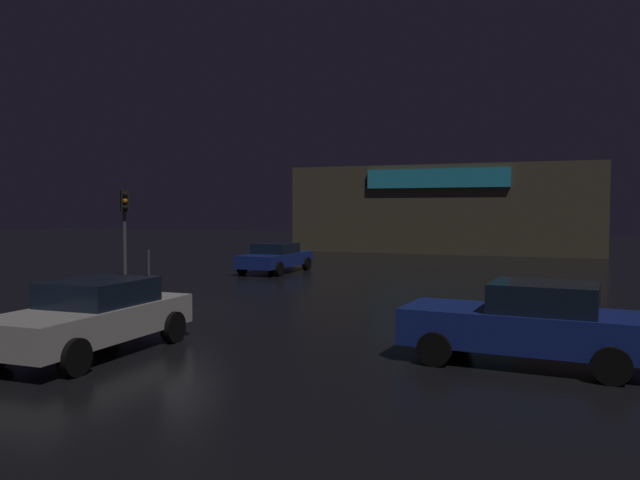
% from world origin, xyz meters
% --- Properties ---
extents(ground_plane, '(120.00, 120.00, 0.00)m').
position_xyz_m(ground_plane, '(0.00, 0.00, 0.00)').
color(ground_plane, black).
extents(store_building, '(20.15, 8.69, 5.77)m').
position_xyz_m(store_building, '(2.63, 29.48, 2.89)').
color(store_building, brown).
rests_on(store_building, ground).
extents(traffic_signal_main, '(0.42, 0.42, 3.69)m').
position_xyz_m(traffic_signal_main, '(-6.63, 6.31, 2.60)').
color(traffic_signal_main, '#595B60').
rests_on(traffic_signal_main, ground).
extents(car_near, '(2.08, 4.61, 1.48)m').
position_xyz_m(car_near, '(1.60, -5.04, 0.77)').
color(car_near, silver).
rests_on(car_near, ground).
extents(car_far, '(2.12, 4.54, 1.35)m').
position_xyz_m(car_far, '(-2.02, 11.12, 0.70)').
color(car_far, navy).
rests_on(car_far, ground).
extents(car_crossing, '(4.64, 2.22, 1.55)m').
position_xyz_m(car_crossing, '(9.85, -2.77, 0.78)').
color(car_crossing, navy).
rests_on(car_crossing, ground).
extents(bollard_kerb_a, '(0.08, 0.08, 1.15)m').
position_xyz_m(bollard_kerb_a, '(-6.41, 7.58, 0.58)').
color(bollard_kerb_a, '#595B60').
rests_on(bollard_kerb_a, ground).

